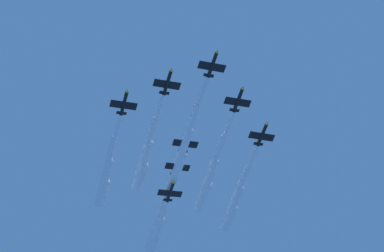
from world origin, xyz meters
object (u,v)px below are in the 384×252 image
(jet_port_mid, at_px, (236,198))
(jet_starboard_outer, at_px, (158,221))
(jet_starboard_mid, at_px, (107,171))
(jet_starboard_inner, at_px, (146,154))
(jet_port_outer, at_px, (163,209))
(jet_trail_port, at_px, (152,247))
(jet_port_inner, at_px, (211,173))
(jet_lead, at_px, (185,143))

(jet_port_mid, distance_m, jet_starboard_outer, 29.93)
(jet_starboard_mid, bearing_deg, jet_port_mid, 19.22)
(jet_starboard_inner, bearing_deg, jet_starboard_outer, 88.22)
(jet_starboard_inner, distance_m, jet_starboard_outer, 30.46)
(jet_port_outer, distance_m, jet_trail_port, 17.53)
(jet_port_inner, bearing_deg, jet_starboard_inner, -156.04)
(jet_port_inner, bearing_deg, jet_starboard_outer, 133.58)
(jet_starboard_inner, height_order, jet_port_outer, jet_starboard_inner)
(jet_starboard_inner, height_order, jet_starboard_mid, jet_starboard_inner)
(jet_starboard_outer, bearing_deg, jet_port_inner, -46.42)
(jet_trail_port, bearing_deg, jet_port_inner, -53.79)
(jet_lead, relative_size, jet_starboard_outer, 1.12)
(jet_port_mid, bearing_deg, jet_lead, -122.69)
(jet_port_outer, xyz_separation_m, jet_starboard_outer, (-2.14, 5.59, -0.22))
(jet_port_inner, xyz_separation_m, jet_port_mid, (8.10, 11.02, -0.98))
(jet_starboard_mid, height_order, jet_starboard_outer, jet_starboard_outer)
(jet_starboard_mid, bearing_deg, jet_port_outer, 49.02)
(jet_port_inner, distance_m, jet_starboard_inner, 23.02)
(jet_port_inner, height_order, jet_starboard_mid, jet_port_inner)
(jet_lead, distance_m, jet_trail_port, 48.19)
(jet_port_inner, xyz_separation_m, jet_starboard_mid, (-34.83, -3.94, -0.42))
(jet_lead, bearing_deg, jet_port_mid, 57.31)
(jet_lead, relative_size, jet_trail_port, 1.08)
(jet_starboard_mid, height_order, jet_port_outer, jet_port_outer)
(jet_starboard_inner, xyz_separation_m, jet_starboard_mid, (-13.81, 5.40, -1.26))
(jet_lead, relative_size, jet_starboard_mid, 1.06)
(jet_starboard_inner, bearing_deg, jet_port_outer, 82.91)
(jet_port_mid, distance_m, jet_port_outer, 26.43)
(jet_port_inner, relative_size, jet_starboard_mid, 1.07)
(jet_port_outer, height_order, jet_trail_port, jet_port_outer)
(jet_port_outer, bearing_deg, jet_starboard_outer, 110.97)
(jet_port_inner, bearing_deg, jet_starboard_mid, -173.54)
(jet_starboard_outer, bearing_deg, jet_trail_port, 107.02)
(jet_lead, distance_m, jet_starboard_mid, 28.83)
(jet_starboard_inner, xyz_separation_m, jet_port_mid, (29.12, 20.36, -1.82))
(jet_port_mid, relative_size, jet_trail_port, 1.01)
(jet_port_mid, distance_m, jet_trail_port, 37.85)
(jet_port_mid, xyz_separation_m, jet_trail_port, (-31.50, 20.94, -1.59))
(jet_port_inner, xyz_separation_m, jet_trail_port, (-23.40, 31.95, -2.57))
(jet_starboard_inner, bearing_deg, jet_lead, -17.26)
(jet_starboard_mid, bearing_deg, jet_lead, -19.36)
(jet_port_inner, relative_size, jet_starboard_outer, 1.13)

